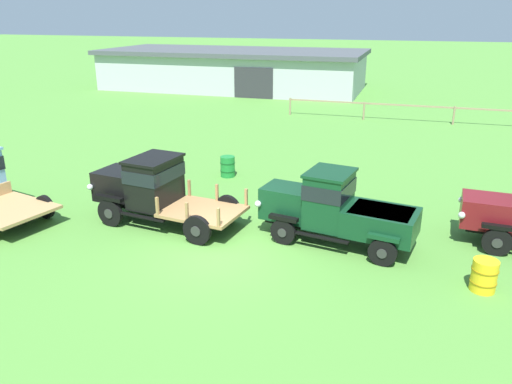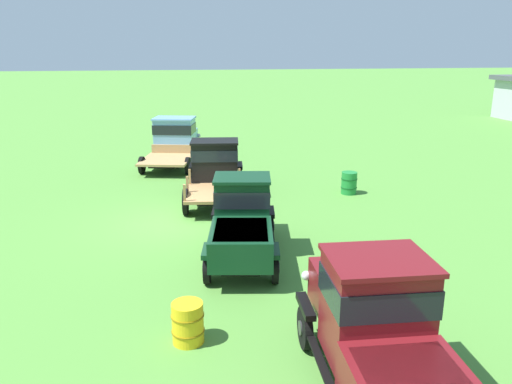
{
  "view_description": "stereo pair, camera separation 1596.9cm",
  "coord_description": "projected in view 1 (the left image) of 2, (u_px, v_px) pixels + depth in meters",
  "views": [
    {
      "loc": [
        4.95,
        -11.91,
        6.5
      ],
      "look_at": [
        0.35,
        2.62,
        1.0
      ],
      "focal_mm": 35.0,
      "sensor_mm": 36.0,
      "label": 1
    },
    {
      "loc": [
        15.63,
        -0.08,
        5.48
      ],
      "look_at": [
        0.35,
        2.62,
        1.0
      ],
      "focal_mm": 35.0,
      "sensor_mm": 36.0,
      "label": 2
    }
  ],
  "objects": [
    {
      "name": "paddock_fence",
      "position": [
        410.0,
        108.0,
        31.19
      ],
      "size": [
        15.68,
        0.57,
        1.13
      ],
      "color": "#997F60",
      "rests_on": "ground"
    },
    {
      "name": "ground_plane",
      "position": [
        217.0,
        253.0,
        14.29
      ],
      "size": [
        240.0,
        240.0,
        0.0
      ],
      "primitive_type": "plane",
      "color": "#518E38"
    },
    {
      "name": "oil_drum_beside_row",
      "position": [
        228.0,
        166.0,
        20.83
      ],
      "size": [
        0.63,
        0.63,
        0.86
      ],
      "color": "#1E7F33",
      "rests_on": "ground"
    },
    {
      "name": "vintage_truck_second_in_line",
      "position": [
        150.0,
        187.0,
        16.18
      ],
      "size": [
        5.29,
        2.61,
        2.18
      ],
      "color": "black",
      "rests_on": "ground"
    },
    {
      "name": "vintage_truck_midrow_center",
      "position": [
        335.0,
        208.0,
        14.63
      ],
      "size": [
        4.85,
        2.45,
        2.19
      ],
      "color": "black",
      "rests_on": "ground"
    },
    {
      "name": "farm_shed",
      "position": [
        234.0,
        69.0,
        44.62
      ],
      "size": [
        22.97,
        10.16,
        3.41
      ],
      "color": "#B2B7BC",
      "rests_on": "ground"
    },
    {
      "name": "oil_drum_near_fence",
      "position": [
        484.0,
        275.0,
        12.25
      ],
      "size": [
        0.64,
        0.64,
        0.82
      ],
      "color": "gold",
      "rests_on": "ground"
    }
  ]
}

